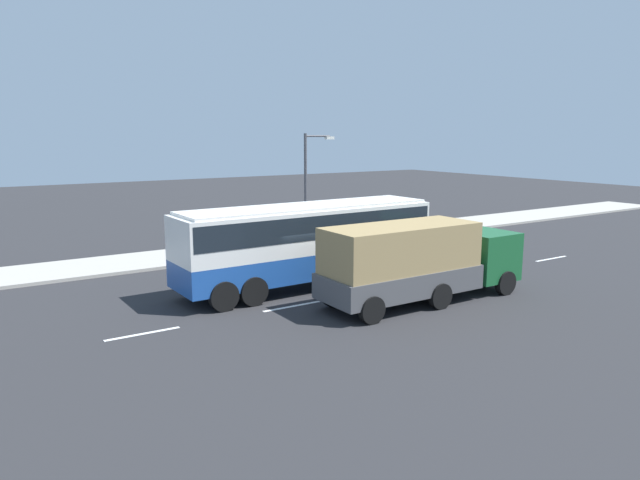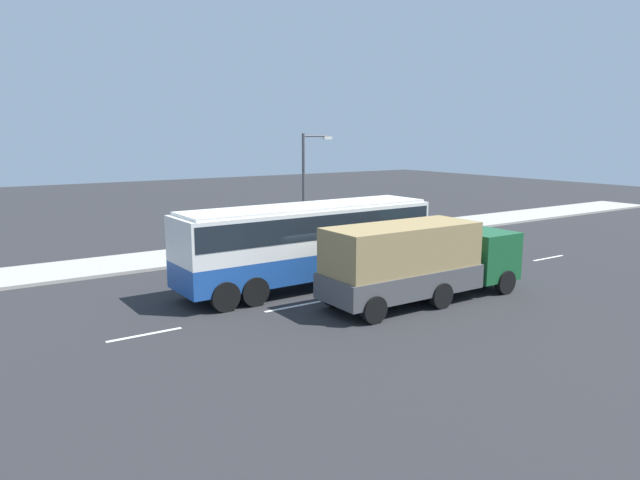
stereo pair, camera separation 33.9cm
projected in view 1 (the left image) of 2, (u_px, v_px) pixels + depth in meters
The scene contains 7 objects.
ground_plane at pixel (297, 290), 23.64m from camera, with size 120.00×120.00×0.00m, color #28282B.
sidewalk_curb at pixel (215, 253), 30.69m from camera, with size 80.00×4.00×0.15m, color #A8A399.
lane_centreline at pixel (285, 308), 21.18m from camera, with size 35.59×0.16×0.01m.
coach_bus at pixel (308, 236), 23.84m from camera, with size 11.27×2.94×3.42m.
cargo_truck at pixel (419, 260), 21.72m from camera, with size 8.48×2.64×3.02m.
pedestrian_near_curb at pixel (336, 221), 34.92m from camera, with size 0.32×0.32×1.63m.
street_lamp at pixel (309, 181), 31.60m from camera, with size 1.90×0.24×6.18m.
Camera 1 is at (-11.64, -19.73, 6.26)m, focal length 32.42 mm.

